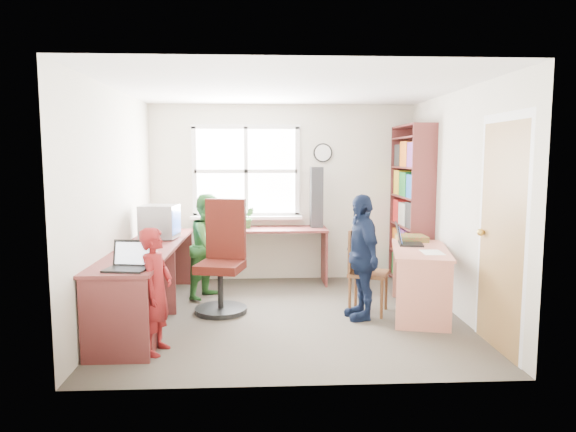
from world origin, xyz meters
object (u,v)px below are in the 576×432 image
object	(u,v)px
crt_monitor	(160,222)
cd_tower	(316,197)
l_desk	(160,282)
swivel_chair	(223,264)
potted_plant	(248,218)
person_red	(156,291)
person_green	(210,246)
wooden_chair	(362,267)
laptop_right	(406,239)
laptop_left	(129,263)
right_desk	(420,266)
bookshelf	(411,211)
person_navy	(361,257)

from	to	relation	value
crt_monitor	cd_tower	distance (m)	2.12
l_desk	swivel_chair	xyz separation A→B (m)	(0.58, 0.51, 0.07)
swivel_chair	cd_tower	size ratio (longest dim) A/B	1.52
potted_plant	person_red	bearing A→B (deg)	-107.04
crt_monitor	person_green	xyz separation A→B (m)	(0.55, 0.18, -0.32)
wooden_chair	laptop_right	bearing A→B (deg)	40.84
crt_monitor	laptop_right	xyz separation A→B (m)	(2.80, -0.31, -0.18)
crt_monitor	potted_plant	bearing A→B (deg)	46.44
l_desk	laptop_left	distance (m)	0.80
l_desk	person_green	distance (m)	1.15
right_desk	bookshelf	size ratio (longest dim) A/B	0.64
wooden_chair	person_red	xyz separation A→B (m)	(-2.01, -1.07, 0.05)
l_desk	cd_tower	bearing A→B (deg)	45.17
laptop_right	wooden_chair	bearing A→B (deg)	120.27
laptop_right	l_desk	bearing A→B (deg)	112.71
crt_monitor	right_desk	bearing A→B (deg)	-4.62
wooden_chair	person_green	size ratio (longest dim) A/B	0.73
cd_tower	person_navy	xyz separation A→B (m)	(0.31, -1.58, -0.50)
swivel_chair	laptop_left	distance (m)	1.44
l_desk	person_navy	bearing A→B (deg)	4.94
swivel_chair	laptop_right	bearing A→B (deg)	14.94
bookshelf	crt_monitor	xyz separation A→B (m)	(-3.12, -0.59, -0.05)
person_red	potted_plant	bearing A→B (deg)	-5.58
l_desk	laptop_left	world-z (taller)	laptop_left
crt_monitor	laptop_left	size ratio (longest dim) A/B	1.13
wooden_chair	person_red	bearing A→B (deg)	-130.80
wooden_chair	person_red	world-z (taller)	person_red
potted_plant	person_red	world-z (taller)	person_red
right_desk	person_green	size ratio (longest dim) A/B	1.06
wooden_chair	cd_tower	world-z (taller)	cd_tower
crt_monitor	person_navy	distance (m)	2.35
crt_monitor	person_red	world-z (taller)	crt_monitor
laptop_left	person_green	bearing A→B (deg)	84.19
wooden_chair	bookshelf	bearing A→B (deg)	73.39
wooden_chair	crt_monitor	bearing A→B (deg)	-171.29
crt_monitor	potted_plant	distance (m)	1.31
bookshelf	swivel_chair	bearing A→B (deg)	-158.00
wooden_chair	person_navy	bearing A→B (deg)	-82.87
right_desk	laptop_left	distance (m)	3.03
bookshelf	cd_tower	size ratio (longest dim) A/B	2.59
l_desk	person_green	size ratio (longest dim) A/B	2.35
l_desk	wooden_chair	xyz separation A→B (m)	(2.11, 0.38, 0.04)
laptop_left	wooden_chair	bearing A→B (deg)	36.09
wooden_chair	laptop_right	size ratio (longest dim) A/B	2.28
cd_tower	person_green	world-z (taller)	cd_tower
laptop_right	potted_plant	world-z (taller)	potted_plant
laptop_right	person_red	size ratio (longest dim) A/B	0.37
person_green	swivel_chair	bearing A→B (deg)	-130.78
bookshelf	swivel_chair	size ratio (longest dim) A/B	1.71
crt_monitor	cd_tower	xyz separation A→B (m)	(1.92, 0.88, 0.21)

